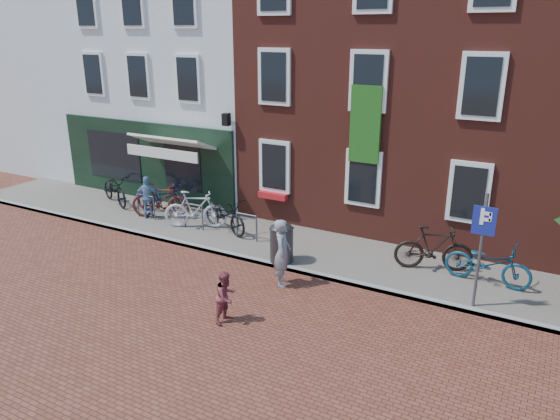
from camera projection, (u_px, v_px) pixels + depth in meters
The scene contains 18 objects.
ground at pixel (211, 253), 15.27m from camera, with size 80.00×80.00×0.00m, color brown.
sidewalk at pixel (266, 240), 16.05m from camera, with size 24.00×3.00×0.10m, color slate.
building_stucco at pixel (207, 72), 21.89m from camera, with size 8.00×8.00×9.00m, color silver.
building_brick_mid at pixel (367, 64), 18.56m from camera, with size 6.00×8.00×10.00m, color maroon.
building_brick_right at pixel (556, 70), 15.84m from camera, with size 6.00×8.00×10.00m, color maroon.
filler_left at pixel (80, 66), 25.29m from camera, with size 7.00×8.00×9.00m, color silver.
litter_bin at pixel (282, 241), 14.30m from camera, with size 0.64×0.64×1.17m.
parking_sign at pixel (482, 237), 11.59m from camera, with size 0.50×0.08×2.72m.
woman at pixel (282, 253), 13.11m from camera, with size 0.64×0.42×1.75m, color gray.
boy at pixel (226, 297), 11.52m from camera, with size 0.58×0.45×1.20m, color brown.
cafe_person at pixel (148, 197), 17.61m from camera, with size 0.85×0.35×1.45m, color #688CAD.
bicycle_0 at pixel (115, 189), 19.14m from camera, with size 0.73×2.09×1.10m, color black.
bicycle_1 at pixel (160, 201), 17.67m from camera, with size 0.57×2.03×1.22m, color #4E1D15.
bicycle_2 at pixel (163, 198), 18.18m from camera, with size 0.73×2.09×1.10m, color #110D4B.
bicycle_3 at pixel (195, 209), 16.79m from camera, with size 0.57×2.03×1.22m, color #BBBBBE.
bicycle_4 at pixel (225, 214), 16.53m from camera, with size 0.73×2.09×1.10m, color black.
bicycle_5 at pixel (434, 248), 13.80m from camera, with size 0.57×2.03×1.22m, color black.
bicycle_6 at pixel (488, 263), 13.06m from camera, with size 0.73×2.09×1.10m, color navy.
Camera 1 is at (8.50, -11.35, 6.14)m, focal length 33.67 mm.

